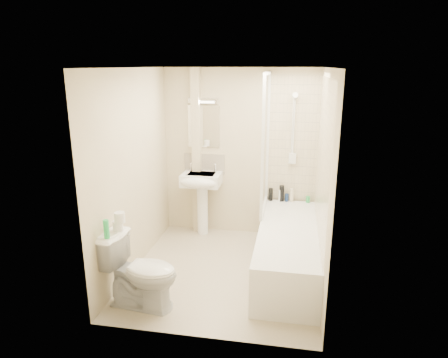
# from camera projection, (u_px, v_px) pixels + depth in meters

# --- Properties ---
(floor) EXTENTS (2.50, 2.50, 0.00)m
(floor) POSITION_uv_depth(u_px,v_px,m) (224.00, 271.00, 4.88)
(floor) COLOR beige
(floor) RESTS_ON ground
(wall_back) EXTENTS (2.20, 0.02, 2.40)m
(wall_back) POSITION_uv_depth(u_px,v_px,m) (240.00, 154.00, 5.73)
(wall_back) COLOR beige
(wall_back) RESTS_ON ground
(wall_left) EXTENTS (0.02, 2.50, 2.40)m
(wall_left) POSITION_uv_depth(u_px,v_px,m) (133.00, 172.00, 4.73)
(wall_left) COLOR beige
(wall_left) RESTS_ON ground
(wall_right) EXTENTS (0.02, 2.50, 2.40)m
(wall_right) POSITION_uv_depth(u_px,v_px,m) (323.00, 182.00, 4.36)
(wall_right) COLOR beige
(wall_right) RESTS_ON ground
(ceiling) EXTENTS (2.20, 2.50, 0.02)m
(ceiling) POSITION_uv_depth(u_px,v_px,m) (224.00, 68.00, 4.22)
(ceiling) COLOR white
(ceiling) RESTS_ON wall_back
(tile_back) EXTENTS (0.70, 0.01, 1.75)m
(tile_back) POSITION_uv_depth(u_px,v_px,m) (293.00, 140.00, 5.53)
(tile_back) COLOR beige
(tile_back) RESTS_ON wall_back
(tile_right) EXTENTS (0.01, 2.10, 1.75)m
(tile_right) POSITION_uv_depth(u_px,v_px,m) (323.00, 158.00, 4.44)
(tile_right) COLOR beige
(tile_right) RESTS_ON wall_right
(pipe_boxing) EXTENTS (0.12, 0.12, 2.40)m
(pipe_boxing) POSITION_uv_depth(u_px,v_px,m) (197.00, 153.00, 5.78)
(pipe_boxing) COLOR beige
(pipe_boxing) RESTS_ON ground
(splashback) EXTENTS (0.60, 0.02, 0.30)m
(splashback) POSITION_uv_depth(u_px,v_px,m) (204.00, 164.00, 5.86)
(splashback) COLOR beige
(splashback) RESTS_ON wall_back
(mirror) EXTENTS (0.46, 0.01, 0.60)m
(mirror) POSITION_uv_depth(u_px,v_px,m) (204.00, 126.00, 5.70)
(mirror) COLOR white
(mirror) RESTS_ON wall_back
(strip_light) EXTENTS (0.42, 0.07, 0.07)m
(strip_light) POSITION_uv_depth(u_px,v_px,m) (203.00, 100.00, 5.58)
(strip_light) COLOR silver
(strip_light) RESTS_ON wall_back
(bathtub) EXTENTS (0.70, 2.10, 0.55)m
(bathtub) POSITION_uv_depth(u_px,v_px,m) (288.00, 249.00, 4.81)
(bathtub) COLOR white
(bathtub) RESTS_ON ground
(shower_screen) EXTENTS (0.04, 0.92, 1.80)m
(shower_screen) POSITION_uv_depth(u_px,v_px,m) (266.00, 143.00, 5.17)
(shower_screen) COLOR white
(shower_screen) RESTS_ON bathtub
(shower_fixture) EXTENTS (0.10, 0.16, 0.99)m
(shower_fixture) POSITION_uv_depth(u_px,v_px,m) (293.00, 132.00, 5.45)
(shower_fixture) COLOR white
(shower_fixture) RESTS_ON wall_back
(pedestal_sink) EXTENTS (0.55, 0.50, 1.06)m
(pedestal_sink) POSITION_uv_depth(u_px,v_px,m) (201.00, 187.00, 5.72)
(pedestal_sink) COLOR white
(pedestal_sink) RESTS_ON ground
(bottle_black_a) EXTENTS (0.06, 0.06, 0.18)m
(bottle_black_a) POSITION_uv_depth(u_px,v_px,m) (271.00, 194.00, 5.72)
(bottle_black_a) COLOR black
(bottle_black_a) RESTS_ON bathtub
(bottle_white_a) EXTENTS (0.06, 0.06, 0.17)m
(bottle_white_a) POSITION_uv_depth(u_px,v_px,m) (280.00, 195.00, 5.70)
(bottle_white_a) COLOR white
(bottle_white_a) RESTS_ON bathtub
(bottle_black_b) EXTENTS (0.07, 0.07, 0.23)m
(bottle_black_b) POSITION_uv_depth(u_px,v_px,m) (282.00, 193.00, 5.69)
(bottle_black_b) COLOR black
(bottle_black_b) RESTS_ON bathtub
(bottle_blue) EXTENTS (0.05, 0.05, 0.11)m
(bottle_blue) POSITION_uv_depth(u_px,v_px,m) (287.00, 197.00, 5.69)
(bottle_blue) COLOR navy
(bottle_blue) RESTS_ON bathtub
(bottle_cream) EXTENTS (0.05, 0.05, 0.19)m
(bottle_cream) POSITION_uv_depth(u_px,v_px,m) (292.00, 195.00, 5.67)
(bottle_cream) COLOR beige
(bottle_cream) RESTS_ON bathtub
(bottle_green) EXTENTS (0.06, 0.06, 0.09)m
(bottle_green) POSITION_uv_depth(u_px,v_px,m) (308.00, 199.00, 5.64)
(bottle_green) COLOR green
(bottle_green) RESTS_ON bathtub
(toilet) EXTENTS (0.62, 0.88, 0.79)m
(toilet) POSITION_uv_depth(u_px,v_px,m) (141.00, 271.00, 4.09)
(toilet) COLOR white
(toilet) RESTS_ON ground
(toilet_roll_lower) EXTENTS (0.10, 0.10, 0.10)m
(toilet_roll_lower) POSITION_uv_depth(u_px,v_px,m) (118.00, 226.00, 4.09)
(toilet_roll_lower) COLOR white
(toilet_roll_lower) RESTS_ON toilet
(toilet_roll_upper) EXTENTS (0.11, 0.11, 0.11)m
(toilet_roll_upper) POSITION_uv_depth(u_px,v_px,m) (120.00, 218.00, 4.02)
(toilet_roll_upper) COLOR white
(toilet_roll_upper) RESTS_ON toilet_roll_lower
(green_bottle) EXTENTS (0.05, 0.05, 0.19)m
(green_bottle) POSITION_uv_depth(u_px,v_px,m) (106.00, 229.00, 3.89)
(green_bottle) COLOR #28C25D
(green_bottle) RESTS_ON toilet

